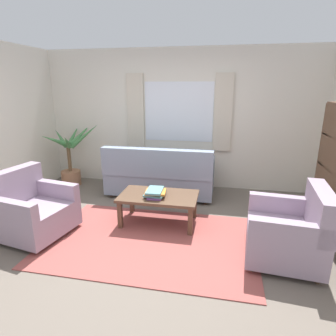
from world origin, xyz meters
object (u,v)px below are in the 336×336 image
at_px(armchair_left, 32,210).
at_px(armchair_right, 290,232).
at_px(potted_plant, 71,159).
at_px(couch, 160,176).
at_px(book_stack_on_table, 155,193).
at_px(coffee_table, 159,199).

distance_m(armchair_left, armchair_right, 3.23).
bearing_deg(potted_plant, couch, -7.03).
height_order(book_stack_on_table, potted_plant, potted_plant).
xyz_separation_m(armchair_left, coffee_table, (1.58, 0.63, 0.03)).
xyz_separation_m(coffee_table, potted_plant, (-2.09, 1.29, 0.16)).
xyz_separation_m(armchair_right, book_stack_on_table, (-1.69, 0.52, 0.14)).
bearing_deg(couch, coffee_table, 101.96).
relative_size(armchair_left, coffee_table, 0.88).
distance_m(armchair_left, book_stack_on_table, 1.65).
distance_m(couch, armchair_left, 2.17).
height_order(coffee_table, book_stack_on_table, book_stack_on_table).
relative_size(armchair_left, armchair_right, 1.07).
bearing_deg(armchair_right, couch, -126.13).
bearing_deg(couch, armchair_left, 51.43).
distance_m(book_stack_on_table, potted_plant, 2.46).
relative_size(couch, armchair_left, 1.96).
distance_m(armchair_left, potted_plant, 2.00).
height_order(armchair_left, potted_plant, potted_plant).
xyz_separation_m(armchair_left, book_stack_on_table, (1.54, 0.57, 0.14)).
relative_size(coffee_table, potted_plant, 0.87).
xyz_separation_m(book_stack_on_table, potted_plant, (-2.05, 1.35, 0.04)).
xyz_separation_m(couch, armchair_left, (-1.35, -1.69, -0.01)).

